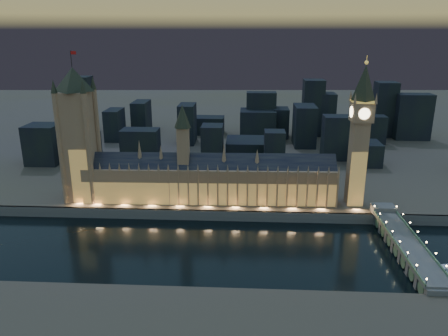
# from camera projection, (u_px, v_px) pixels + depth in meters

# --- Properties ---
(ground_plane) EXTENTS (2000.00, 2000.00, 0.00)m
(ground_plane) POSITION_uv_depth(u_px,v_px,m) (212.00, 245.00, 297.60)
(ground_plane) COLOR black
(ground_plane) RESTS_ON ground
(north_bank) EXTENTS (2000.00, 960.00, 8.00)m
(north_bank) POSITION_uv_depth(u_px,v_px,m) (235.00, 108.00, 791.23)
(north_bank) COLOR #4C482D
(north_bank) RESTS_ON ground
(embankment_wall) EXTENTS (2000.00, 2.50, 8.00)m
(embankment_wall) POSITION_uv_depth(u_px,v_px,m) (217.00, 215.00, 335.41)
(embankment_wall) COLOR #4E5155
(embankment_wall) RESTS_ON ground
(palace_of_westminster) EXTENTS (202.00, 24.57, 78.00)m
(palace_of_westminster) POSITION_uv_depth(u_px,v_px,m) (208.00, 179.00, 348.79)
(palace_of_westminster) COLOR #896B53
(palace_of_westminster) RESTS_ON north_bank
(victoria_tower) EXTENTS (31.68, 31.68, 117.47)m
(victoria_tower) POSITION_uv_depth(u_px,v_px,m) (78.00, 129.00, 342.11)
(victoria_tower) COLOR #896B53
(victoria_tower) RESTS_ON north_bank
(elizabeth_tower) EXTENTS (18.00, 18.00, 114.66)m
(elizabeth_tower) POSITION_uv_depth(u_px,v_px,m) (361.00, 125.00, 329.16)
(elizabeth_tower) COLOR #896B53
(elizabeth_tower) RESTS_ON north_bank
(westminster_bridge) EXTENTS (17.20, 113.00, 15.90)m
(westminster_bridge) POSITION_uv_depth(u_px,v_px,m) (404.00, 244.00, 286.00)
(westminster_bridge) COLOR #4E5155
(westminster_bridge) RESTS_ON ground
(river_boat) EXTENTS (38.81, 16.23, 4.50)m
(river_boat) POSITION_uv_depth(u_px,v_px,m) (437.00, 271.00, 262.43)
(river_boat) COLOR #4E5155
(river_boat) RESTS_ON ground
(city_backdrop) EXTENTS (471.17, 215.63, 74.11)m
(city_backdrop) POSITION_uv_depth(u_px,v_px,m) (258.00, 125.00, 523.05)
(city_backdrop) COLOR black
(city_backdrop) RESTS_ON north_bank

